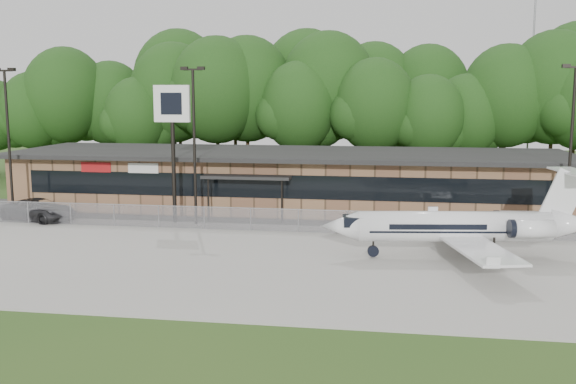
% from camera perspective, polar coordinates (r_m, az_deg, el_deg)
% --- Properties ---
extents(ground, '(160.00, 160.00, 0.00)m').
position_cam_1_polar(ground, '(25.92, -8.27, -10.54)').
color(ground, '#284C1B').
rests_on(ground, ground).
extents(apron, '(64.00, 18.00, 0.08)m').
position_cam_1_polar(apron, '(33.30, -4.20, -6.05)').
color(apron, '#9E9B93').
rests_on(apron, ground).
extents(parking_lot, '(50.00, 9.00, 0.06)m').
position_cam_1_polar(parking_lot, '(44.29, -0.82, -2.33)').
color(parking_lot, '#383835').
rests_on(parking_lot, ground).
extents(terminal, '(41.00, 11.65, 4.30)m').
position_cam_1_polar(terminal, '(48.27, 0.06, 1.16)').
color(terminal, '#8D6746').
rests_on(terminal, ground).
extents(fence, '(46.00, 0.04, 1.52)m').
position_cam_1_polar(fence, '(39.81, -1.93, -2.50)').
color(fence, gray).
rests_on(fence, ground).
extents(treeline, '(72.00, 12.00, 15.00)m').
position_cam_1_polar(treeline, '(65.77, 2.52, 7.81)').
color(treeline, '#133511').
rests_on(treeline, ground).
extents(radio_mast, '(0.20, 0.20, 25.00)m').
position_cam_1_polar(radio_mast, '(72.94, 20.91, 11.27)').
color(radio_mast, gray).
rests_on(radio_mast, ground).
extents(light_pole_left, '(1.55, 0.30, 10.23)m').
position_cam_1_polar(light_pole_left, '(47.31, -23.62, 4.91)').
color(light_pole_left, black).
rests_on(light_pole_left, ground).
extents(light_pole_mid, '(1.55, 0.30, 10.23)m').
position_cam_1_polar(light_pole_mid, '(41.80, -8.34, 5.14)').
color(light_pole_mid, black).
rests_on(light_pole_mid, ground).
extents(light_pole_right, '(1.55, 0.30, 10.23)m').
position_cam_1_polar(light_pole_right, '(41.31, 23.89, 4.45)').
color(light_pole_right, black).
rests_on(light_pole_right, ground).
extents(business_jet, '(14.06, 12.58, 4.73)m').
position_cam_1_polar(business_jet, '(34.32, 15.35, -3.06)').
color(business_jet, white).
rests_on(business_jet, ground).
extents(suv, '(5.86, 3.92, 1.49)m').
position_cam_1_polar(suv, '(46.58, -21.29, -1.49)').
color(suv, '#2E2E30').
rests_on(suv, ground).
extents(pole_sign, '(2.38, 0.32, 9.08)m').
position_cam_1_polar(pole_sign, '(42.52, -10.25, 6.46)').
color(pole_sign, black).
rests_on(pole_sign, ground).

